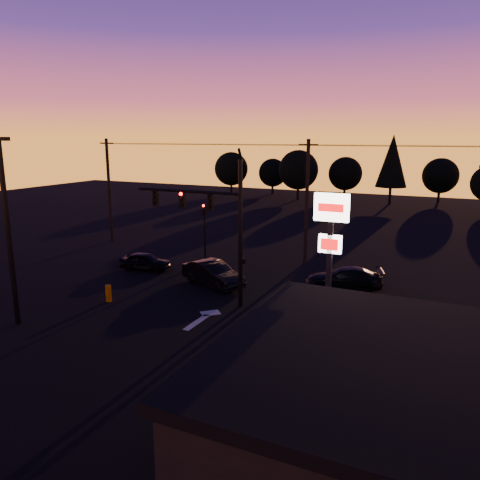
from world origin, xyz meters
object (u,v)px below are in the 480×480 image
(secondary_signal, at_px, (204,224))
(traffic_signal_mast, at_px, (214,216))
(pylon_sign, at_px, (330,237))
(car_left, at_px, (145,261))
(bollard, at_px, (108,293))
(car_right, at_px, (344,278))
(parking_lot_light, at_px, (7,220))
(car_mid, at_px, (213,274))
(suv_parked, at_px, (435,383))

(secondary_signal, bearing_deg, traffic_signal_mast, -56.81)
(pylon_sign, relative_size, car_left, 1.91)
(traffic_signal_mast, height_order, bollard, traffic_signal_mast)
(secondary_signal, xyz_separation_m, pylon_sign, (12.00, -9.99, 2.05))
(bollard, bearing_deg, car_right, 34.79)
(parking_lot_light, distance_m, car_right, 18.92)
(bollard, relative_size, car_right, 0.21)
(pylon_sign, relative_size, bollard, 7.15)
(secondary_signal, relative_size, pylon_sign, 0.64)
(parking_lot_light, bearing_deg, car_left, 90.86)
(pylon_sign, distance_m, bollard, 13.36)
(parking_lot_light, distance_m, car_mid, 12.15)
(traffic_signal_mast, relative_size, car_left, 2.41)
(traffic_signal_mast, xyz_separation_m, secondary_signal, (-4.90, 7.49, -2.07))
(pylon_sign, height_order, suv_parked, pylon_sign)
(bollard, xyz_separation_m, car_mid, (3.91, 5.15, 0.28))
(traffic_signal_mast, bearing_deg, secondary_signal, 123.19)
(parking_lot_light, bearing_deg, suv_parked, 3.69)
(traffic_signal_mast, xyz_separation_m, car_left, (-7.56, 3.70, -4.33))
(secondary_signal, distance_m, car_mid, 6.21)
(parking_lot_light, height_order, pylon_sign, parking_lot_light)
(car_mid, relative_size, car_right, 0.99)
(secondary_signal, bearing_deg, car_left, -125.04)
(traffic_signal_mast, bearing_deg, pylon_sign, -19.36)
(pylon_sign, bearing_deg, bollard, 179.92)
(secondary_signal, xyz_separation_m, car_right, (10.91, -1.97, -2.19))
(secondary_signal, xyz_separation_m, bollard, (-0.60, -9.97, -2.39))
(traffic_signal_mast, height_order, car_left, traffic_signal_mast)
(parking_lot_light, bearing_deg, traffic_signal_mast, 43.37)
(pylon_sign, bearing_deg, parking_lot_light, -162.77)
(secondary_signal, height_order, pylon_sign, pylon_sign)
(bollard, bearing_deg, car_left, 108.42)
(traffic_signal_mast, distance_m, bollard, 7.51)
(parking_lot_light, height_order, suv_parked, parking_lot_light)
(car_mid, xyz_separation_m, car_right, (7.61, 2.85, -0.09))
(bollard, bearing_deg, secondary_signal, 86.53)
(secondary_signal, distance_m, car_right, 11.31)
(car_right, height_order, suv_parked, suv_parked)
(car_right, bearing_deg, suv_parked, 9.91)
(bollard, height_order, suv_parked, suv_parked)
(bollard, bearing_deg, pylon_sign, -0.08)
(secondary_signal, xyz_separation_m, suv_parked, (16.73, -13.24, -2.09))
(car_left, relative_size, suv_parked, 0.64)
(traffic_signal_mast, height_order, parking_lot_light, parking_lot_light)
(car_mid, bearing_deg, parking_lot_light, 171.83)
(bollard, distance_m, car_right, 14.03)
(pylon_sign, bearing_deg, suv_parked, -34.57)
(secondary_signal, distance_m, pylon_sign, 15.75)
(secondary_signal, xyz_separation_m, car_left, (-2.66, -3.79, -2.25))
(car_left, distance_m, suv_parked, 21.57)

